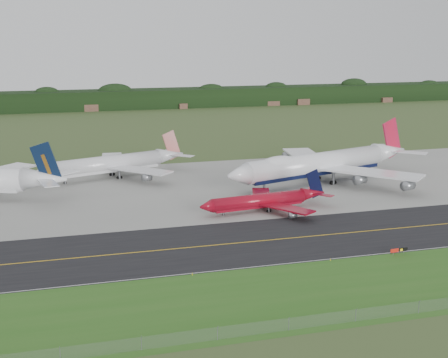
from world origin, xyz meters
TOP-DOWN VIEW (x-y plane):
  - ground at (0.00, 0.00)m, footprint 600.00×600.00m
  - grass_verge at (0.00, -35.00)m, footprint 400.00×30.00m
  - taxiway at (0.00, -4.00)m, footprint 400.00×32.00m
  - apron at (0.00, 51.00)m, footprint 400.00×78.00m
  - taxiway_centreline at (0.00, -4.00)m, footprint 400.00×0.40m
  - taxiway_edge_line at (0.00, -19.50)m, footprint 400.00×0.25m
  - perimeter_fence at (0.00, -48.00)m, footprint 320.00×0.10m
  - horizon_treeline at (0.00, 273.76)m, footprint 700.00×25.00m
  - jet_ba_747 at (30.51, 46.26)m, footprint 73.64×59.51m
  - jet_red_737 at (2.00, 20.28)m, footprint 37.89×30.65m
  - jet_star_tail at (-33.21, 72.44)m, footprint 52.38×42.62m
  - taxiway_sign at (18.47, -20.91)m, footprint 4.28×0.43m
  - edge_marker_left at (-27.78, -20.50)m, footprint 0.16×0.16m
  - edge_marker_center at (2.36, -20.50)m, footprint 0.16×0.16m

SIDE VIEW (x-z plane):
  - ground at x=0.00m, z-range 0.00..0.00m
  - grass_verge at x=0.00m, z-range 0.00..0.01m
  - apron at x=0.00m, z-range 0.00..0.01m
  - taxiway at x=0.00m, z-range 0.00..0.02m
  - taxiway_centreline at x=0.00m, z-range 0.03..0.03m
  - taxiway_edge_line at x=0.00m, z-range 0.03..0.03m
  - edge_marker_left at x=-27.78m, z-range 0.00..0.50m
  - edge_marker_center at x=2.36m, z-range 0.00..0.50m
  - taxiway_sign at x=18.47m, z-range 0.29..1.72m
  - perimeter_fence at x=0.00m, z-range -158.90..161.10m
  - jet_red_737 at x=2.00m, z-range -2.29..7.94m
  - jet_star_tail at x=-33.21m, z-range -2.36..11.81m
  - horizon_treeline at x=0.00m, z-range -0.53..11.47m
  - jet_ba_747 at x=30.51m, z-range -3.02..15.92m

